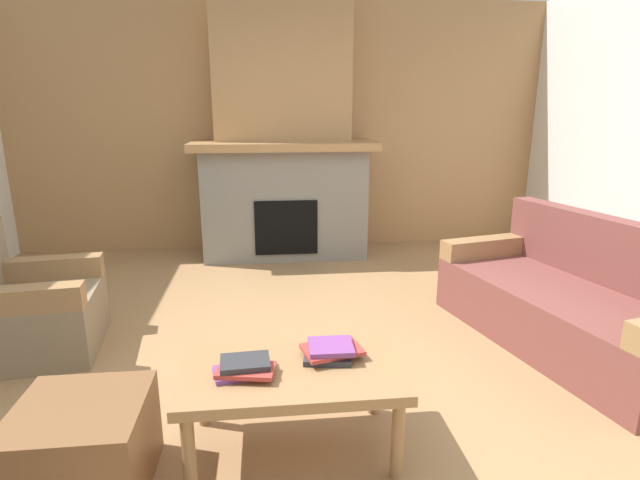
{
  "coord_description": "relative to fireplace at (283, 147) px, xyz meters",
  "views": [
    {
      "loc": [
        -0.2,
        -2.7,
        1.57
      ],
      "look_at": [
        0.18,
        0.76,
        0.64
      ],
      "focal_mm": 27.84,
      "sensor_mm": 36.0,
      "label": 1
    }
  ],
  "objects": [
    {
      "name": "armchair",
      "position": [
        -1.77,
        -2.12,
        -0.87
      ],
      "size": [
        0.85,
        0.85,
        0.85
      ],
      "color": "#847056",
      "rests_on": "ground"
    },
    {
      "name": "ottoman",
      "position": [
        -0.98,
        -3.46,
        -0.96
      ],
      "size": [
        0.52,
        0.52,
        0.4
      ],
      "primitive_type": "cube",
      "color": "brown",
      "rests_on": "ground"
    },
    {
      "name": "book_stack_center",
      "position": [
        0.08,
        -3.23,
        -0.7
      ],
      "size": [
        0.31,
        0.25,
        0.07
      ],
      "color": "#2D2D33",
      "rests_on": "coffee_table"
    },
    {
      "name": "book_stack_near_edge",
      "position": [
        -0.32,
        -3.34,
        -0.7
      ],
      "size": [
        0.29,
        0.21,
        0.07
      ],
      "color": "#7A3D84",
      "rests_on": "coffee_table"
    },
    {
      "name": "wall_back_wood_panel",
      "position": [
        0.0,
        0.38,
        0.19
      ],
      "size": [
        6.0,
        0.12,
        2.7
      ],
      "primitive_type": "cube",
      "color": "#A87A4C",
      "rests_on": "ground"
    },
    {
      "name": "coffee_table",
      "position": [
        -0.11,
        -3.29,
        -0.79
      ],
      "size": [
        1.0,
        0.6,
        0.43
      ],
      "color": "#997047",
      "rests_on": "ground"
    },
    {
      "name": "fireplace",
      "position": [
        0.0,
        0.0,
        0.0
      ],
      "size": [
        1.9,
        0.82,
        2.7
      ],
      "color": "gray",
      "rests_on": "ground"
    },
    {
      "name": "couch",
      "position": [
        1.84,
        -2.41,
        -0.88
      ],
      "size": [
        1.23,
        1.94,
        0.85
      ],
      "color": "brown",
      "rests_on": "ground"
    },
    {
      "name": "ground",
      "position": [
        0.0,
        -2.62,
        -1.16
      ],
      "size": [
        9.0,
        9.0,
        0.0
      ],
      "primitive_type": "plane",
      "color": "#9E754C"
    }
  ]
}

